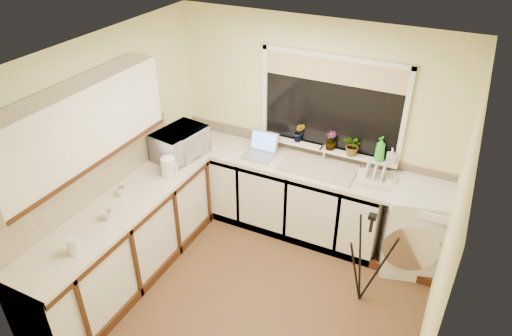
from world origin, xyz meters
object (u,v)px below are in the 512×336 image
object	(u,v)px
soap_bottle_clear	(391,156)
cup_back	(391,181)
dish_rack	(376,180)
microwave	(180,144)
kettle	(168,167)
steel_jar	(121,191)
soap_bottle_green	(380,149)
tripod	(366,259)
laptop	(261,149)
cup_left	(107,215)
plant_c	(331,141)
plant_d	(353,146)
washing_machine	(417,227)
glass_jug	(74,245)
plant_b	(299,132)

from	to	relation	value
soap_bottle_clear	cup_back	xyz separation A→B (m)	(0.06, -0.18, -0.19)
dish_rack	microwave	size ratio (longest dim) A/B	0.69
kettle	steel_jar	size ratio (longest dim) A/B	2.06
soap_bottle_green	tripod	bearing A→B (deg)	-79.55
laptop	tripod	world-z (taller)	laptop
dish_rack	microwave	xyz separation A→B (m)	(-2.13, -0.44, 0.13)
laptop	cup_left	xyz separation A→B (m)	(-0.76, -1.72, -0.02)
cup_back	soap_bottle_clear	bearing A→B (deg)	108.42
kettle	plant_c	xyz separation A→B (m)	(1.44, 1.04, 0.15)
plant_d	dish_rack	bearing A→B (deg)	-28.49
cup_back	washing_machine	bearing A→B (deg)	-2.05
microwave	cup_left	bearing A→B (deg)	-168.96
soap_bottle_green	cup_left	size ratio (longest dim) A/B	2.82
kettle	washing_machine	bearing A→B (deg)	18.29
soap_bottle_clear	steel_jar	bearing A→B (deg)	-146.30
plant_d	cup_back	distance (m)	0.54
washing_machine	plant_c	bearing A→B (deg)	154.74
laptop	plant_d	bearing A→B (deg)	9.80
washing_machine	plant_d	bearing A→B (deg)	152.95
washing_machine	laptop	size ratio (longest dim) A/B	2.80
plant_c	soap_bottle_clear	distance (m)	0.66
cup_left	glass_jug	bearing A→B (deg)	-82.63
tripod	cup_left	xyz separation A→B (m)	(-2.23, -0.93, 0.42)
glass_jug	microwave	size ratio (longest dim) A/B	0.27
microwave	dish_rack	bearing A→B (deg)	-69.00
cup_back	laptop	bearing A→B (deg)	-179.80
dish_rack	plant_d	world-z (taller)	plant_d
glass_jug	cup_left	size ratio (longest dim) A/B	1.61
microwave	plant_d	xyz separation A→B (m)	(1.81, 0.62, 0.10)
microwave	plant_b	world-z (taller)	plant_b
plant_b	plant_d	world-z (taller)	same
glass_jug	plant_c	bearing A→B (deg)	58.76
tripod	microwave	distance (m)	2.36
tripod	cup_left	bearing A→B (deg)	-161.34
plant_b	plant_c	bearing A→B (deg)	-2.38
kettle	tripod	distance (m)	2.21
laptop	kettle	size ratio (longest dim) A/B	1.64
washing_machine	plant_d	size ratio (longest dim) A/B	4.04
washing_machine	plant_d	world-z (taller)	plant_d
microwave	cup_left	distance (m)	1.28
laptop	tripod	xyz separation A→B (m)	(1.48, -0.79, -0.44)
soap_bottle_green	plant_d	bearing A→B (deg)	-176.39
tripod	microwave	bearing A→B (deg)	167.40
glass_jug	cup_left	xyz separation A→B (m)	(-0.06, 0.47, -0.03)
washing_machine	kettle	size ratio (longest dim) A/B	4.58
washing_machine	soap_bottle_green	size ratio (longest dim) A/B	3.44
laptop	steel_jar	world-z (taller)	laptop
plant_b	soap_bottle_green	bearing A→B (deg)	-1.28
kettle	plant_b	distance (m)	1.50
kettle	steel_jar	xyz separation A→B (m)	(-0.21, -0.52, -0.05)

